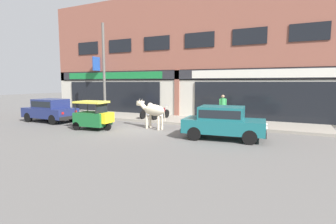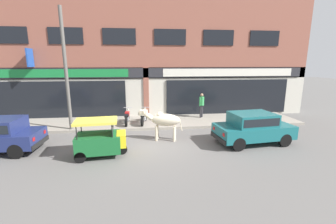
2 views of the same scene
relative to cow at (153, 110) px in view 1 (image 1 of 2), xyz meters
name	(u,v)px [view 1 (image 1 of 2)]	position (x,y,z in m)	size (l,w,h in m)	color
ground_plane	(136,129)	(-0.72, -0.54, -1.01)	(90.00, 90.00, 0.00)	#605E5B
sidewalk	(167,119)	(-0.72, 3.23, -0.93)	(19.00, 3.14, 0.15)	gray
shop_building	(179,58)	(-0.72, 5.06, 3.22)	(23.00, 1.40, 8.89)	#8E5142
cow	(153,110)	(0.00, 0.00, 0.00)	(2.11, 0.90, 1.61)	beige
car_0	(50,109)	(-7.08, -0.74, -0.19)	(3.65, 1.70, 1.46)	black
car_1	(223,121)	(4.08, -0.92, -0.19)	(3.74, 1.98, 1.46)	black
auto_rickshaw	(94,117)	(-2.70, -1.61, -0.35)	(2.04, 1.31, 1.52)	black
motorcycle_0	(148,112)	(-1.91, 2.71, -0.47)	(0.52, 1.81, 0.88)	black
motorcycle_1	(161,113)	(-0.93, 2.68, -0.47)	(0.60, 1.80, 0.88)	black
pedestrian	(223,105)	(2.88, 3.73, 0.13)	(0.39, 0.36, 1.60)	#2D2D33
utility_pole	(104,71)	(-4.90, 1.96, 2.30)	(0.18, 0.18, 6.32)	#595651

